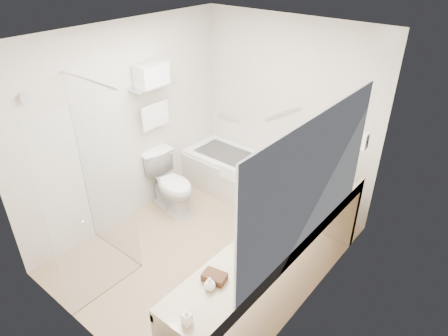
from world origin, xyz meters
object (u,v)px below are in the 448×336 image
Objects in this scene: bathtub at (239,175)px; amenity_basket at (214,277)px; vanity_counter at (276,252)px; water_bottle_left at (297,201)px; toilet at (171,184)px.

amenity_basket is (1.43, -2.19, 0.61)m from bathtub.
bathtub is at bearing 137.65° from vanity_counter.
water_bottle_left reaches higher than vanity_counter.
bathtub is at bearing 123.14° from amenity_basket.
vanity_counter is at bearing -93.76° from toilet.
water_bottle_left reaches higher than toilet.
water_bottle_left reaches higher than amenity_basket.
vanity_counter is 15.24× the size of water_bottle_left.
toilet is (-0.45, -0.91, 0.12)m from bathtub.
bathtub is 2.09m from vanity_counter.
vanity_counter is 3.36× the size of toilet.
amenity_basket is at bearing -56.86° from bathtub.
bathtub is 1.99× the size of toilet.
water_bottle_left is (1.88, 0.02, 0.54)m from toilet.
vanity_counter is (1.52, -1.39, 0.36)m from bathtub.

